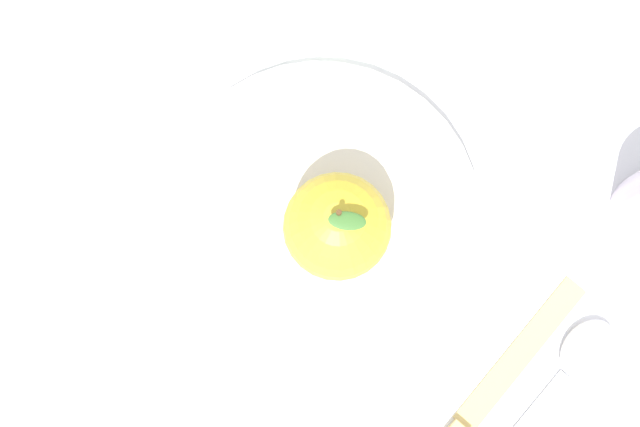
{
  "coord_description": "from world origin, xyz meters",
  "views": [
    {
      "loc": [
        0.05,
        -0.07,
        0.61
      ],
      "look_at": [
        -0.03,
        0.01,
        0.02
      ],
      "focal_mm": 46.17,
      "sensor_mm": 36.0,
      "label": 1
    }
  ],
  "objects_px": {
    "dinner_plate": "(320,216)",
    "apple": "(337,227)",
    "knife": "(468,420)",
    "spoon": "(572,368)"
  },
  "relations": [
    {
      "from": "dinner_plate",
      "to": "apple",
      "type": "distance_m",
      "value": 0.05
    },
    {
      "from": "apple",
      "to": "spoon",
      "type": "height_order",
      "value": "apple"
    },
    {
      "from": "apple",
      "to": "spoon",
      "type": "distance_m",
      "value": 0.2
    },
    {
      "from": "apple",
      "to": "knife",
      "type": "bearing_deg",
      "value": -12.43
    },
    {
      "from": "dinner_plate",
      "to": "spoon",
      "type": "distance_m",
      "value": 0.21
    },
    {
      "from": "dinner_plate",
      "to": "knife",
      "type": "relative_size",
      "value": 1.09
    },
    {
      "from": "dinner_plate",
      "to": "apple",
      "type": "height_order",
      "value": "apple"
    },
    {
      "from": "dinner_plate",
      "to": "apple",
      "type": "bearing_deg",
      "value": -11.45
    },
    {
      "from": "apple",
      "to": "dinner_plate",
      "type": "bearing_deg",
      "value": 168.55
    },
    {
      "from": "spoon",
      "to": "knife",
      "type": "bearing_deg",
      "value": -112.51
    }
  ]
}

